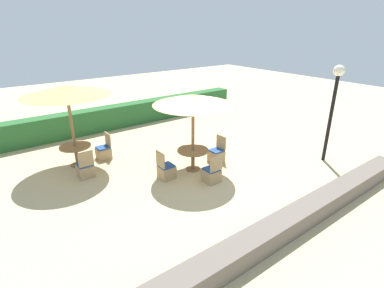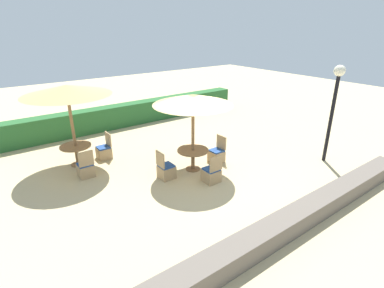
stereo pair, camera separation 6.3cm
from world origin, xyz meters
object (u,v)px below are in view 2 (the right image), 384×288
patio_chair_center_east (217,155)px  patio_chair_back_left_south (86,169)px  patio_chair_center_south (212,174)px  parasol_back_left (67,90)px  round_table_center (193,154)px  patio_chair_center_west (166,170)px  round_table_back_left (76,150)px  parasol_center (193,100)px  patio_chair_back_left_east (104,151)px  lamp_post (335,95)px

patio_chair_center_east → patio_chair_back_left_south: bearing=68.2°
patio_chair_center_south → parasol_back_left: bearing=128.6°
round_table_center → patio_chair_center_west: bearing=179.3°
round_table_back_left → parasol_center: (2.98, -2.64, 1.81)m
patio_chair_back_left_south → patio_chair_center_south: (2.98, -2.63, 0.00)m
round_table_back_left → round_table_center: round_table_back_left is taller
patio_chair_back_left_east → parasol_back_left: bearing=88.4°
round_table_center → patio_chair_center_east: (1.03, -0.02, -0.29)m
parasol_back_left → round_table_center: (2.98, -2.64, -2.04)m
round_table_center → patio_chair_center_west: 1.08m
lamp_post → patio_chair_center_west: lamp_post is taller
patio_chair_center_east → patio_chair_center_west: same height
parasol_back_left → patio_chair_center_west: (1.94, -2.63, -2.32)m
patio_chair_back_left_south → patio_chair_center_east: 4.38m
round_table_back_left → patio_chair_back_left_south: bearing=-92.8°
lamp_post → parasol_center: (-4.18, 2.20, 0.01)m
patio_chair_center_south → parasol_center: bearing=87.0°
round_table_back_left → round_table_center: bearing=-41.5°
patio_chair_back_left_south → parasol_center: parasol_center is taller
lamp_post → round_table_back_left: lamp_post is taller
patio_chair_back_left_east → round_table_back_left: bearing=88.4°
patio_chair_back_left_east → patio_chair_center_west: (0.99, -2.60, 0.00)m
lamp_post → patio_chair_center_south: lamp_post is taller
patio_chair_back_left_east → parasol_center: bearing=-142.1°
patio_chair_back_left_east → parasol_center: parasol_center is taller
parasol_back_left → parasol_center: 3.99m
patio_chair_back_left_east → patio_chair_center_west: same height
round_table_back_left → patio_chair_center_east: bearing=-33.5°
parasol_back_left → patio_chair_center_west: 4.01m
lamp_post → patio_chair_center_south: 4.87m
parasol_back_left → round_table_back_left: 2.03m
patio_chair_center_east → patio_chair_center_south: bearing=132.9°
parasol_back_left → patio_chair_center_east: parasol_back_left is taller
parasol_back_left → round_table_center: 4.47m
lamp_post → round_table_center: lamp_post is taller
lamp_post → parasol_back_left: lamp_post is taller
patio_chair_center_south → round_table_center: bearing=87.0°
patio_chair_back_left_east → patio_chair_back_left_south: (-1.00, -1.01, 0.00)m
patio_chair_center_east → parasol_center: bearing=89.0°
parasol_center → patio_chair_center_east: parasol_center is taller
round_table_center → patio_chair_center_east: 1.07m
round_table_back_left → patio_chair_center_west: (1.94, -2.63, -0.29)m
patio_chair_center_east → parasol_back_left: bearing=56.5°
patio_chair_center_east → patio_chair_center_south: 1.48m
patio_chair_back_left_east → parasol_center: (2.03, -2.61, 2.10)m
parasol_back_left → parasol_center: bearing=-41.5°
round_table_back_left → patio_chair_back_left_east: (0.95, -0.03, -0.29)m
lamp_post → patio_chair_center_east: 4.37m
round_table_center → patio_chair_center_south: bearing=-93.0°
patio_chair_back_left_south → patio_chair_back_left_east: bearing=45.2°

